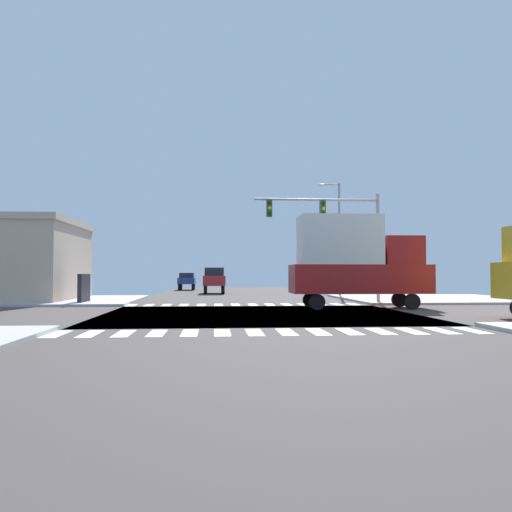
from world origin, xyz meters
TOP-DOWN VIEW (x-y plane):
  - ground at (0.00, 0.00)m, footprint 90.00×90.00m
  - sidewalk_corner_ne at (13.00, 12.00)m, footprint 12.00×12.00m
  - sidewalk_corner_nw at (-13.00, 12.00)m, footprint 12.00×12.00m
  - crosswalk_near at (-0.25, -7.30)m, footprint 13.50×2.00m
  - crosswalk_far at (-0.25, 7.30)m, footprint 13.50×2.00m
  - traffic_signal_mast at (4.91, 7.44)m, footprint 7.58×0.55m
  - street_lamp at (7.72, 17.77)m, footprint 1.78×0.32m
  - suv_farside_1 at (-2.00, 24.55)m, footprint 1.96×4.60m
  - sedan_crossing_2 at (-5.00, 34.98)m, footprint 1.80×4.30m
  - box_truck_leading_1 at (5.37, 3.50)m, footprint 7.20×2.40m

SIDE VIEW (x-z plane):
  - ground at x=0.00m, z-range -0.05..0.00m
  - crosswalk_near at x=-0.25m, z-range 0.00..0.01m
  - crosswalk_far at x=-0.25m, z-range 0.00..0.01m
  - sidewalk_corner_ne at x=13.00m, z-range 0.00..0.14m
  - sidewalk_corner_nw at x=-13.00m, z-range 0.00..0.14m
  - sedan_crossing_2 at x=-5.00m, z-range 0.18..2.06m
  - suv_farside_1 at x=-2.00m, z-range 0.22..2.56m
  - box_truck_leading_1 at x=5.37m, z-range 0.14..4.99m
  - traffic_signal_mast at x=4.91m, z-range 1.62..8.26m
  - street_lamp at x=7.72m, z-range 0.81..9.84m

